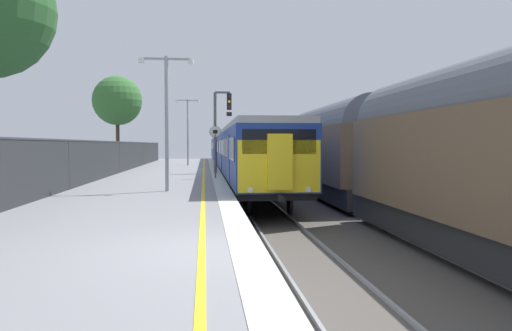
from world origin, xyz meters
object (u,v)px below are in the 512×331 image
object	(u,v)px
commuter_train_at_platform	(231,150)
platform_lamp_far	(188,126)
signal_gantry	(220,122)
platform_lamp_mid	(167,111)
speed_limit_sign	(215,145)
background_tree_centre	(117,102)
freight_train_adjacent_track	(381,150)

from	to	relation	value
commuter_train_at_platform	platform_lamp_far	size ratio (longest dim) A/B	10.83
signal_gantry	platform_lamp_mid	size ratio (longest dim) A/B	1.00
signal_gantry	platform_lamp_mid	bearing A→B (deg)	-100.83
commuter_train_at_platform	speed_limit_sign	size ratio (longest dim) A/B	22.22
signal_gantry	platform_lamp_far	distance (m)	12.03
speed_limit_sign	background_tree_centre	xyz separation A→B (m)	(-7.94, 18.53, 3.62)
freight_train_adjacent_track	platform_lamp_far	world-z (taller)	platform_lamp_far
freight_train_adjacent_track	platform_lamp_far	xyz separation A→B (m)	(-7.78, 24.88, 1.71)
commuter_train_at_platform	platform_lamp_far	bearing A→B (deg)	-143.01
speed_limit_sign	freight_train_adjacent_track	bearing A→B (deg)	-54.25
speed_limit_sign	background_tree_centre	world-z (taller)	background_tree_centre
signal_gantry	platform_lamp_mid	distance (m)	12.26
background_tree_centre	platform_lamp_far	bearing A→B (deg)	-16.43
commuter_train_at_platform	freight_train_adjacent_track	xyz separation A→B (m)	(4.00, -27.72, 0.27)
commuter_train_at_platform	freight_train_adjacent_track	distance (m)	28.01
platform_lamp_mid	commuter_train_at_platform	bearing A→B (deg)	81.95
platform_lamp_far	platform_lamp_mid	bearing A→B (deg)	-90.00
commuter_train_at_platform	speed_limit_sign	xyz separation A→B (m)	(-1.85, -19.60, 0.44)
signal_gantry	platform_lamp_far	world-z (taller)	platform_lamp_far
background_tree_centre	freight_train_adjacent_track	bearing A→B (deg)	-62.65
freight_train_adjacent_track	signal_gantry	xyz separation A→B (m)	(-5.48, 13.08, 1.54)
speed_limit_sign	platform_lamp_mid	size ratio (longest dim) A/B	0.54
freight_train_adjacent_track	background_tree_centre	bearing A→B (deg)	117.35
platform_lamp_mid	signal_gantry	bearing A→B (deg)	79.17
commuter_train_at_platform	platform_lamp_far	xyz separation A→B (m)	(-3.77, -2.84, 1.98)
signal_gantry	background_tree_centre	size ratio (longest dim) A/B	0.65
freight_train_adjacent_track	signal_gantry	bearing A→B (deg)	112.72
commuter_train_at_platform	freight_train_adjacent_track	size ratio (longest dim) A/B	2.25
freight_train_adjacent_track	speed_limit_sign	xyz separation A→B (m)	(-5.85, 8.13, 0.17)
platform_lamp_mid	platform_lamp_far	bearing A→B (deg)	90.00
platform_lamp_mid	platform_lamp_far	distance (m)	23.84
platform_lamp_far	freight_train_adjacent_track	bearing A→B (deg)	-72.64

